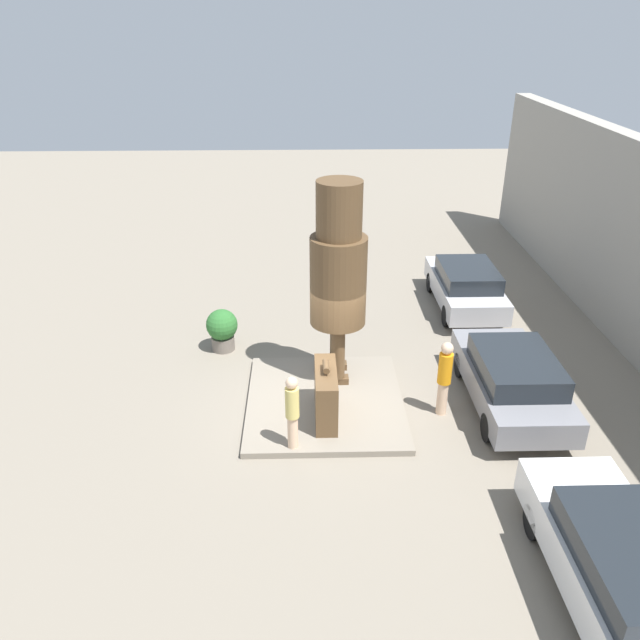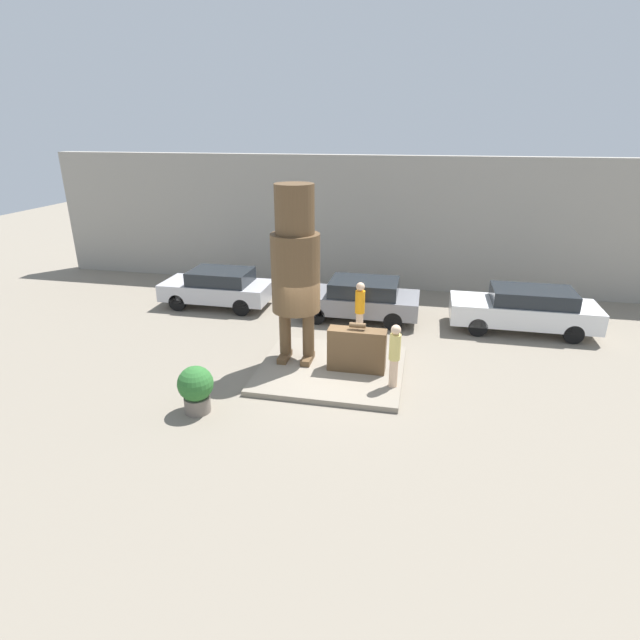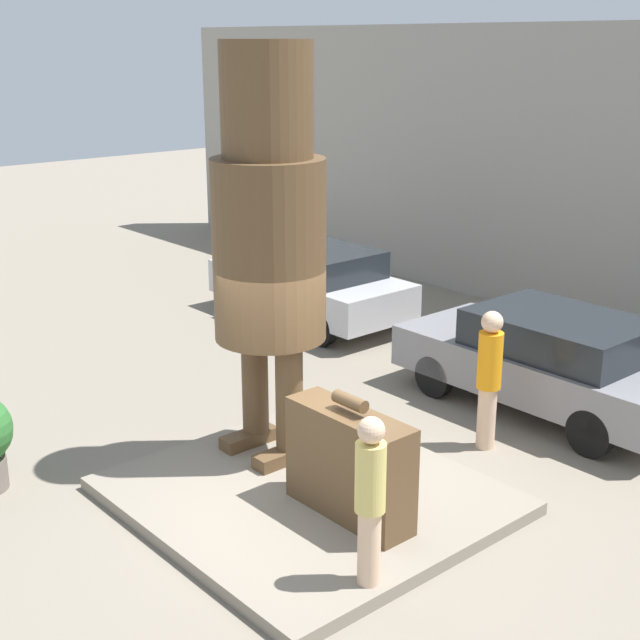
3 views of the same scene
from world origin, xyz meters
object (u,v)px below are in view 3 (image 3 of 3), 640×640
at_px(giant_suitcase, 349,464).
at_px(tourist, 370,494).
at_px(parked_car_grey, 549,359).
at_px(worker_hivis, 489,374).
at_px(statue_figure, 269,224).
at_px(parked_car_silver, 311,281).

distance_m(giant_suitcase, tourist, 1.32).
distance_m(giant_suitcase, parked_car_grey, 4.35).
relative_size(tourist, worker_hivis, 0.92).
bearing_deg(worker_hivis, giant_suitcase, -83.87).
xyz_separation_m(statue_figure, giant_suitcase, (1.77, -0.34, -2.28)).
xyz_separation_m(statue_figure, worker_hivis, (1.49, 2.34, -2.02)).
height_order(giant_suitcase, parked_car_grey, giant_suitcase).
bearing_deg(worker_hivis, parked_car_grey, 97.98).
relative_size(giant_suitcase, tourist, 0.93).
distance_m(parked_car_silver, parked_car_grey, 5.42).
xyz_separation_m(giant_suitcase, tourist, (1.05, -0.72, 0.33)).
bearing_deg(statue_figure, parked_car_silver, 134.81).
bearing_deg(tourist, worker_hivis, 111.53).
height_order(statue_figure, worker_hivis, statue_figure).
distance_m(statue_figure, parked_car_silver, 6.32).
relative_size(statue_figure, parked_car_grey, 1.16).
xyz_separation_m(parked_car_silver, parked_car_grey, (5.41, -0.21, 0.00)).
height_order(giant_suitcase, parked_car_silver, giant_suitcase).
bearing_deg(giant_suitcase, tourist, -34.42).
bearing_deg(parked_car_grey, giant_suitcase, 96.84).
relative_size(statue_figure, giant_suitcase, 3.13).
bearing_deg(giant_suitcase, statue_figure, 169.07).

